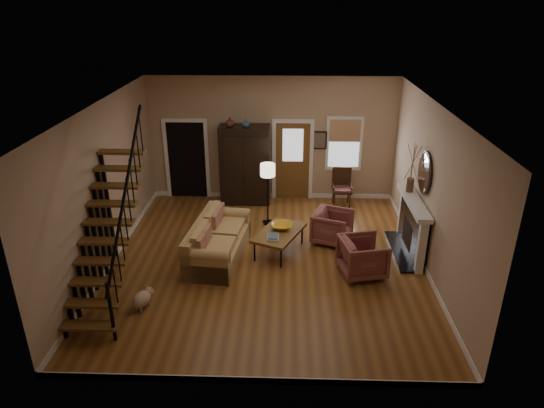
{
  "coord_description": "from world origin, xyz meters",
  "views": [
    {
      "loc": [
        0.41,
        -8.88,
        5.24
      ],
      "look_at": [
        0.1,
        0.4,
        1.15
      ],
      "focal_mm": 32.0,
      "sensor_mm": 36.0,
      "label": 1
    }
  ],
  "objects_px": {
    "armchair_left": "(363,257)",
    "armchair_right": "(332,227)",
    "sofa": "(218,240)",
    "coffee_table": "(279,242)",
    "floor_lamp": "(268,194)",
    "side_chair": "(342,188)",
    "armoire": "(245,165)"
  },
  "relations": [
    {
      "from": "sofa",
      "to": "side_chair",
      "type": "height_order",
      "value": "side_chair"
    },
    {
      "from": "floor_lamp",
      "to": "armchair_right",
      "type": "bearing_deg",
      "value": -31.38
    },
    {
      "from": "coffee_table",
      "to": "side_chair",
      "type": "bearing_deg",
      "value": 57.86
    },
    {
      "from": "armoire",
      "to": "coffee_table",
      "type": "height_order",
      "value": "armoire"
    },
    {
      "from": "armchair_right",
      "to": "floor_lamp",
      "type": "height_order",
      "value": "floor_lamp"
    },
    {
      "from": "armchair_left",
      "to": "side_chair",
      "type": "relative_size",
      "value": 0.85
    },
    {
      "from": "armchair_right",
      "to": "floor_lamp",
      "type": "bearing_deg",
      "value": 79.43
    },
    {
      "from": "armoire",
      "to": "armchair_left",
      "type": "relative_size",
      "value": 2.43
    },
    {
      "from": "armchair_right",
      "to": "side_chair",
      "type": "xyz_separation_m",
      "value": [
        0.4,
        2.02,
        0.14
      ]
    },
    {
      "from": "sofa",
      "to": "armchair_left",
      "type": "height_order",
      "value": "sofa"
    },
    {
      "from": "coffee_table",
      "to": "armoire",
      "type": "bearing_deg",
      "value": 109.2
    },
    {
      "from": "armoire",
      "to": "armchair_right",
      "type": "height_order",
      "value": "armoire"
    },
    {
      "from": "side_chair",
      "to": "floor_lamp",
      "type": "bearing_deg",
      "value": -149.79
    },
    {
      "from": "armchair_right",
      "to": "armchair_left",
      "type": "bearing_deg",
      "value": -139.53
    },
    {
      "from": "sofa",
      "to": "coffee_table",
      "type": "bearing_deg",
      "value": 18.9
    },
    {
      "from": "sofa",
      "to": "armchair_right",
      "type": "xyz_separation_m",
      "value": [
        2.47,
        0.8,
        -0.04
      ]
    },
    {
      "from": "side_chair",
      "to": "coffee_table",
      "type": "bearing_deg",
      "value": -122.14
    },
    {
      "from": "floor_lamp",
      "to": "side_chair",
      "type": "relative_size",
      "value": 1.5
    },
    {
      "from": "sofa",
      "to": "armchair_left",
      "type": "xyz_separation_m",
      "value": [
        2.96,
        -0.58,
        -0.02
      ]
    },
    {
      "from": "armoire",
      "to": "armchair_left",
      "type": "distance_m",
      "value": 4.5
    },
    {
      "from": "sofa",
      "to": "armchair_left",
      "type": "distance_m",
      "value": 3.02
    },
    {
      "from": "armchair_left",
      "to": "armchair_right",
      "type": "relative_size",
      "value": 1.05
    },
    {
      "from": "armchair_right",
      "to": "sofa",
      "type": "bearing_deg",
      "value": 128.63
    },
    {
      "from": "sofa",
      "to": "floor_lamp",
      "type": "relative_size",
      "value": 1.44
    },
    {
      "from": "sofa",
      "to": "armoire",
      "type": "bearing_deg",
      "value": 90.66
    },
    {
      "from": "coffee_table",
      "to": "armchair_right",
      "type": "xyz_separation_m",
      "value": [
        1.19,
        0.52,
        0.12
      ]
    },
    {
      "from": "floor_lamp",
      "to": "armchair_left",
      "type": "bearing_deg",
      "value": -48.98
    },
    {
      "from": "armchair_left",
      "to": "sofa",
      "type": "bearing_deg",
      "value": 66.68
    },
    {
      "from": "armoire",
      "to": "coffee_table",
      "type": "relative_size",
      "value": 1.6
    },
    {
      "from": "armoire",
      "to": "side_chair",
      "type": "height_order",
      "value": "armoire"
    },
    {
      "from": "coffee_table",
      "to": "armchair_right",
      "type": "height_order",
      "value": "armchair_right"
    },
    {
      "from": "sofa",
      "to": "side_chair",
      "type": "distance_m",
      "value": 4.03
    }
  ]
}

